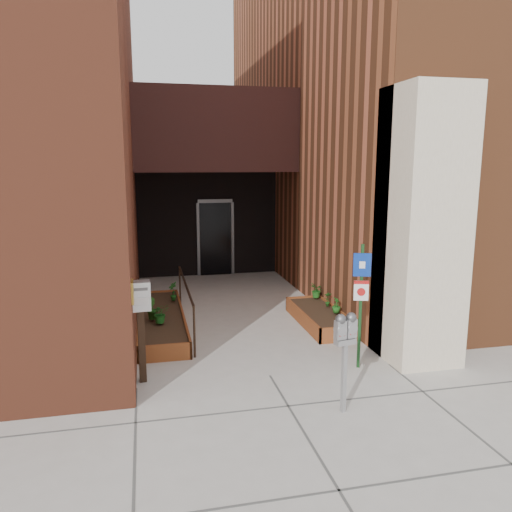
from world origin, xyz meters
TOP-DOWN VIEW (x-y plane):
  - ground at (0.00, 0.00)m, footprint 80.00×80.00m
  - architecture at (-0.18, 6.89)m, footprint 20.00×14.60m
  - planter_left at (-1.55, 2.70)m, footprint 0.90×3.60m
  - planter_right at (1.60, 2.20)m, footprint 0.80×2.20m
  - handrail at (-1.05, 2.65)m, footprint 0.04×3.34m
  - parking_meter at (0.66, -1.30)m, footprint 0.31×0.17m
  - sign_post at (1.45, 0.00)m, footprint 0.27×0.10m
  - payment_dropbox at (-1.90, 0.23)m, footprint 0.32×0.25m
  - shrub_left_a at (-1.57, 2.08)m, footprint 0.39×0.39m
  - shrub_left_b at (-1.74, 2.34)m, footprint 0.32×0.32m
  - shrub_left_c at (-1.85, 3.72)m, footprint 0.28×0.28m
  - shrub_left_d at (-1.25, 3.56)m, footprint 0.28×0.28m
  - shrub_right_a at (1.85, 1.96)m, footprint 0.23×0.23m
  - shrub_right_b at (1.85, 2.42)m, footprint 0.18×0.18m
  - shrub_right_c at (1.84, 3.10)m, footprint 0.32×0.32m

SIDE VIEW (x-z plane):
  - ground at x=0.00m, z-range 0.00..0.00m
  - planter_left at x=-1.55m, z-range -0.02..0.28m
  - planter_right at x=1.60m, z-range -0.02..0.28m
  - shrub_right_a at x=1.85m, z-range 0.30..0.61m
  - shrub_right_b at x=1.85m, z-range 0.30..0.61m
  - shrub_right_c at x=1.84m, z-range 0.30..0.63m
  - shrub_left_c at x=-1.85m, z-range 0.30..0.65m
  - shrub_left_a at x=-1.57m, z-range 0.30..0.66m
  - shrub_left_d at x=-1.25m, z-range 0.30..0.71m
  - shrub_left_b at x=-1.74m, z-range 0.30..0.71m
  - handrail at x=-1.05m, z-range 0.30..1.20m
  - parking_meter at x=0.66m, z-range 0.37..1.71m
  - payment_dropbox at x=-1.90m, z-range 0.34..1.88m
  - sign_post at x=1.45m, z-range 0.23..2.23m
  - architecture at x=-0.18m, z-range -0.02..9.98m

